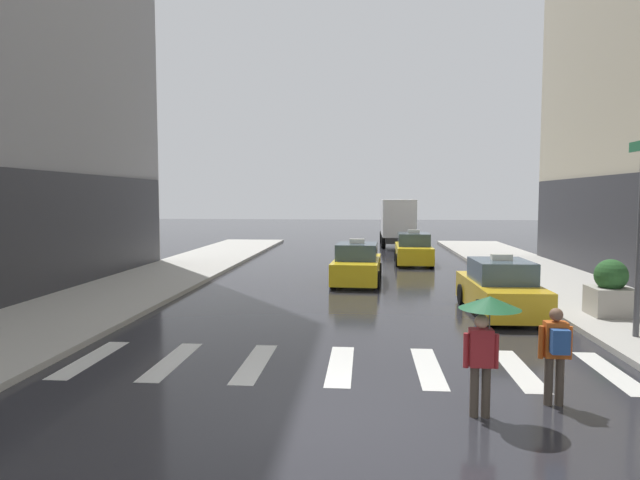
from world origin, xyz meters
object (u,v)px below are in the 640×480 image
object	(u,v)px
taxi_second	(357,265)
pedestrian_with_backpack	(556,349)
box_truck	(397,221)
pedestrian_with_umbrella	(487,323)
taxi_third	(413,250)
planter_near_corner	(610,290)
taxi_lead	(500,290)

from	to	relation	value
taxi_second	pedestrian_with_backpack	world-z (taller)	taxi_second
pedestrian_with_backpack	box_truck	bearing A→B (deg)	91.80
pedestrian_with_backpack	taxi_second	bearing A→B (deg)	104.88
taxi_second	pedestrian_with_umbrella	bearing A→B (deg)	-80.73
taxi_third	taxi_second	bearing A→B (deg)	-112.96
planter_near_corner	pedestrian_with_umbrella	bearing A→B (deg)	-124.27
box_truck	pedestrian_with_umbrella	distance (m)	30.91
taxi_lead	taxi_second	world-z (taller)	same
taxi_lead	taxi_second	bearing A→B (deg)	127.41
taxi_second	taxi_lead	bearing A→B (deg)	-52.59
box_truck	planter_near_corner	size ratio (longest dim) A/B	4.71
box_truck	taxi_second	bearing A→B (deg)	-98.52
taxi_second	planter_near_corner	distance (m)	9.72
taxi_third	box_truck	xyz separation A→B (m)	(-0.29, 10.36, 1.13)
taxi_lead	pedestrian_with_backpack	distance (m)	7.55
pedestrian_with_umbrella	pedestrian_with_backpack	xyz separation A→B (m)	(1.26, 0.57, -0.54)
taxi_third	pedestrian_with_umbrella	world-z (taller)	pedestrian_with_umbrella
taxi_second	box_truck	distance (m)	17.33
taxi_third	box_truck	distance (m)	10.42
planter_near_corner	taxi_second	bearing A→B (deg)	138.24
box_truck	planter_near_corner	distance (m)	24.06
taxi_lead	taxi_second	xyz separation A→B (m)	(-4.38, 5.73, 0.00)
taxi_third	box_truck	bearing A→B (deg)	91.63
taxi_third	pedestrian_with_umbrella	xyz separation A→B (m)	(-0.60, -20.55, 0.79)
taxi_second	pedestrian_with_backpack	xyz separation A→B (m)	(3.52, -13.23, 0.25)
box_truck	planter_near_corner	xyz separation A→B (m)	(4.69, -23.58, -0.98)
pedestrian_with_umbrella	taxi_lead	bearing A→B (deg)	75.22
taxi_lead	box_truck	distance (m)	22.94
taxi_second	planter_near_corner	world-z (taller)	taxi_second
taxi_second	taxi_third	distance (m)	7.33
pedestrian_with_backpack	planter_near_corner	size ratio (longest dim) A/B	1.03
planter_near_corner	taxi_third	bearing A→B (deg)	108.38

